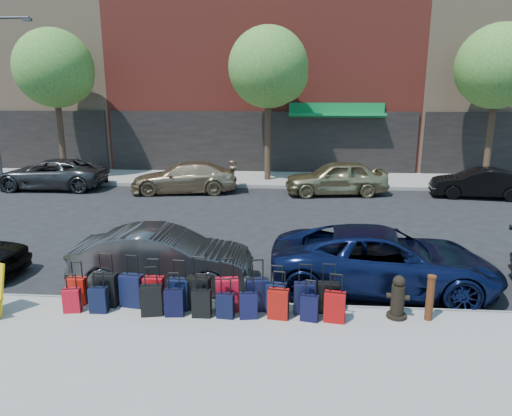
# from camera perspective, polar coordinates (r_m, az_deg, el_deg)

# --- Properties ---
(ground) EXTENTS (120.00, 120.00, 0.00)m
(ground) POSITION_cam_1_polar(r_m,az_deg,el_deg) (13.76, -2.78, -4.08)
(ground) COLOR black
(ground) RESTS_ON ground
(sidewalk_near) EXTENTS (60.00, 4.00, 0.15)m
(sidewalk_near) POSITION_cam_1_polar(r_m,az_deg,el_deg) (7.89, -8.99, -18.26)
(sidewalk_near) COLOR gray
(sidewalk_near) RESTS_ON ground
(sidewalk_far) EXTENTS (60.00, 4.00, 0.15)m
(sidewalk_far) POSITION_cam_1_polar(r_m,az_deg,el_deg) (23.41, 0.28, 3.67)
(sidewalk_far) COLOR gray
(sidewalk_far) RESTS_ON ground
(curb_near) EXTENTS (60.00, 0.08, 0.15)m
(curb_near) POSITION_cam_1_polar(r_m,az_deg,el_deg) (9.62, -6.19, -11.91)
(curb_near) COLOR gray
(curb_near) RESTS_ON ground
(curb_far) EXTENTS (60.00, 0.08, 0.15)m
(curb_far) POSITION_cam_1_polar(r_m,az_deg,el_deg) (21.43, -0.12, 2.71)
(curb_far) COLOR gray
(curb_far) RESTS_ON ground
(building_left) EXTENTS (15.00, 12.12, 16.00)m
(building_left) POSITION_cam_1_polar(r_m,az_deg,el_deg) (35.84, -26.60, 18.54)
(building_left) COLOR #97785C
(building_left) RESTS_ON ground
(building_center) EXTENTS (17.00, 12.85, 20.00)m
(building_center) POSITION_cam_1_polar(r_m,az_deg,el_deg) (31.53, 1.47, 24.42)
(building_center) COLOR maroon
(building_center) RESTS_ON ground
(tree_left) EXTENTS (3.80, 3.80, 7.27)m
(tree_left) POSITION_cam_1_polar(r_m,az_deg,el_deg) (25.29, -23.59, 15.47)
(tree_left) COLOR black
(tree_left) RESTS_ON sidewalk_far
(tree_center) EXTENTS (3.80, 3.80, 7.27)m
(tree_center) POSITION_cam_1_polar(r_m,az_deg,el_deg) (22.53, 1.90, 16.89)
(tree_center) COLOR black
(tree_center) RESTS_ON sidewalk_far
(tree_right) EXTENTS (3.80, 3.80, 7.27)m
(tree_right) POSITION_cam_1_polar(r_m,az_deg,el_deg) (24.41, 28.32, 15.08)
(tree_right) COLOR black
(tree_right) RESTS_ON sidewalk_far
(suitcase_front_0) EXTENTS (0.37, 0.21, 0.89)m
(suitcase_front_0) POSITION_cam_1_polar(r_m,az_deg,el_deg) (10.00, -21.44, -9.58)
(suitcase_front_0) COLOR #A7150A
(suitcase_front_0) RESTS_ON sidewalk_near
(suitcase_front_1) EXTENTS (0.45, 0.26, 1.08)m
(suitcase_front_1) POSITION_cam_1_polar(r_m,az_deg,el_deg) (9.69, -18.20, -9.68)
(suitcase_front_1) COLOR black
(suitcase_front_1) RESTS_ON sidewalk_near
(suitcase_front_2) EXTENTS (0.47, 0.30, 1.05)m
(suitcase_front_2) POSITION_cam_1_polar(r_m,az_deg,el_deg) (9.53, -15.25, -9.91)
(suitcase_front_2) COLOR black
(suitcase_front_2) RESTS_ON sidewalk_near
(suitcase_front_3) EXTENTS (0.41, 0.23, 0.97)m
(suitcase_front_3) POSITION_cam_1_polar(r_m,az_deg,el_deg) (9.45, -12.66, -10.13)
(suitcase_front_3) COLOR #A60A11
(suitcase_front_3) RESTS_ON sidewalk_near
(suitcase_front_4) EXTENTS (0.43, 0.25, 1.00)m
(suitcase_front_4) POSITION_cam_1_polar(r_m,az_deg,el_deg) (9.23, -9.60, -10.54)
(suitcase_front_4) COLOR black
(suitcase_front_4) RESTS_ON sidewalk_near
(suitcase_front_5) EXTENTS (0.47, 0.29, 1.07)m
(suitcase_front_5) POSITION_cam_1_polar(r_m,az_deg,el_deg) (9.16, -7.14, -10.49)
(suitcase_front_5) COLOR black
(suitcase_front_5) RESTS_ON sidewalk_near
(suitcase_front_6) EXTENTS (0.48, 0.32, 1.06)m
(suitcase_front_6) POSITION_cam_1_polar(r_m,az_deg,el_deg) (9.04, -3.65, -10.76)
(suitcase_front_6) COLOR #A80A1C
(suitcase_front_6) RESTS_ON sidewalk_near
(suitcase_front_7) EXTENTS (0.46, 0.31, 1.03)m
(suitcase_front_7) POSITION_cam_1_polar(r_m,az_deg,el_deg) (9.05, 0.16, -10.77)
(suitcase_front_7) COLOR black
(suitcase_front_7) RESTS_ON sidewalk_near
(suitcase_front_8) EXTENTS (0.41, 0.26, 0.94)m
(suitcase_front_8) POSITION_cam_1_polar(r_m,az_deg,el_deg) (9.00, 2.53, -11.14)
(suitcase_front_8) COLOR black
(suitcase_front_8) RESTS_ON sidewalk_near
(suitcase_front_9) EXTENTS (0.41, 0.23, 0.99)m
(suitcase_front_9) POSITION_cam_1_polar(r_m,az_deg,el_deg) (8.98, 6.10, -11.15)
(suitcase_front_9) COLOR black
(suitcase_front_9) RESTS_ON sidewalk_near
(suitcase_front_10) EXTENTS (0.42, 0.25, 0.98)m
(suitcase_front_10) POSITION_cam_1_polar(r_m,az_deg,el_deg) (9.08, 9.01, -10.97)
(suitcase_front_10) COLOR black
(suitcase_front_10) RESTS_ON sidewalk_near
(suitcase_back_0) EXTENTS (0.35, 0.24, 0.77)m
(suitcase_back_0) POSITION_cam_1_polar(r_m,az_deg,el_deg) (9.70, -22.01, -10.64)
(suitcase_back_0) COLOR #B50B1B
(suitcase_back_0) RESTS_ON sidewalk_near
(suitcase_back_1) EXTENTS (0.35, 0.21, 0.81)m
(suitcase_back_1) POSITION_cam_1_polar(r_m,az_deg,el_deg) (9.50, -19.06, -10.80)
(suitcase_back_1) COLOR black
(suitcase_back_1) RESTS_ON sidewalk_near
(suitcase_back_3) EXTENTS (0.44, 0.31, 0.96)m
(suitcase_back_3) POSITION_cam_1_polar(r_m,az_deg,el_deg) (9.10, -12.91, -11.16)
(suitcase_back_3) COLOR black
(suitcase_back_3) RESTS_ON sidewalk_near
(suitcase_back_4) EXTENTS (0.38, 0.24, 0.85)m
(suitcase_back_4) POSITION_cam_1_polar(r_m,az_deg,el_deg) (9.00, -10.19, -11.53)
(suitcase_back_4) COLOR black
(suitcase_back_4) RESTS_ON sidewalk_near
(suitcase_back_5) EXTENTS (0.36, 0.21, 0.85)m
(suitcase_back_5) POSITION_cam_1_polar(r_m,az_deg,el_deg) (8.89, -6.82, -11.76)
(suitcase_back_5) COLOR black
(suitcase_back_5) RESTS_ON sidewalk_near
(suitcase_back_6) EXTENTS (0.34, 0.22, 0.77)m
(suitcase_back_6) POSITION_cam_1_polar(r_m,az_deg,el_deg) (8.82, -3.85, -12.07)
(suitcase_back_6) COLOR black
(suitcase_back_6) RESTS_ON sidewalk_near
(suitcase_back_7) EXTENTS (0.36, 0.24, 0.80)m
(suitcase_back_7) POSITION_cam_1_polar(r_m,az_deg,el_deg) (8.79, -0.97, -12.09)
(suitcase_back_7) COLOR black
(suitcase_back_7) RESTS_ON sidewalk_near
(suitcase_back_8) EXTENTS (0.41, 0.27, 0.92)m
(suitcase_back_8) POSITION_cam_1_polar(r_m,az_deg,el_deg) (8.77, 2.80, -11.87)
(suitcase_back_8) COLOR #960F09
(suitcase_back_8) RESTS_ON sidewalk_near
(suitcase_back_9) EXTENTS (0.36, 0.25, 0.79)m
(suitcase_back_9) POSITION_cam_1_polar(r_m,az_deg,el_deg) (8.76, 6.71, -12.31)
(suitcase_back_9) COLOR black
(suitcase_back_9) RESTS_ON sidewalk_near
(suitcase_back_10) EXTENTS (0.42, 0.29, 0.92)m
(suitcase_back_10) POSITION_cam_1_polar(r_m,az_deg,el_deg) (8.77, 9.80, -12.08)
(suitcase_back_10) COLOR #9D0A0B
(suitcase_back_10) RESTS_ON sidewalk_near
(fire_hydrant) EXTENTS (0.43, 0.38, 0.84)m
(fire_hydrant) POSITION_cam_1_polar(r_m,az_deg,el_deg) (9.14, 17.31, -10.73)
(fire_hydrant) COLOR black
(fire_hydrant) RESTS_ON sidewalk_near
(bollard) EXTENTS (0.16, 0.16, 0.88)m
(bollard) POSITION_cam_1_polar(r_m,az_deg,el_deg) (9.22, 20.92, -10.37)
(bollard) COLOR #38190C
(bollard) RESTS_ON sidewalk_near
(car_near_1) EXTENTS (4.05, 1.46, 1.33)m
(car_near_1) POSITION_cam_1_polar(r_m,az_deg,el_deg) (10.64, -11.53, -6.08)
(car_near_1) COLOR #343437
(car_near_1) RESTS_ON ground
(car_near_2) EXTENTS (5.12, 2.64, 1.38)m
(car_near_2) POSITION_cam_1_polar(r_m,az_deg,el_deg) (10.61, 15.67, -6.23)
(car_near_2) COLOR #0D163C
(car_near_2) RESTS_ON ground
(car_far_0) EXTENTS (5.02, 2.38, 1.38)m
(car_far_0) POSITION_cam_1_polar(r_m,az_deg,el_deg) (23.20, -24.22, 3.89)
(car_far_0) COLOR #353538
(car_far_0) RESTS_ON ground
(car_far_1) EXTENTS (4.90, 2.52, 1.36)m
(car_far_1) POSITION_cam_1_polar(r_m,az_deg,el_deg) (20.60, -8.94, 3.79)
(car_far_1) COLOR #9D8360
(car_far_1) RESTS_ON ground
(car_far_2) EXTENTS (4.59, 2.33, 1.50)m
(car_far_2) POSITION_cam_1_polar(r_m,az_deg,el_deg) (20.21, 9.96, 3.75)
(car_far_2) COLOR #96885C
(car_far_2) RESTS_ON ground
(car_far_3) EXTENTS (3.95, 1.82, 1.26)m
(car_far_3) POSITION_cam_1_polar(r_m,az_deg,el_deg) (21.47, 26.03, 2.80)
(car_far_3) COLOR black
(car_far_3) RESTS_ON ground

